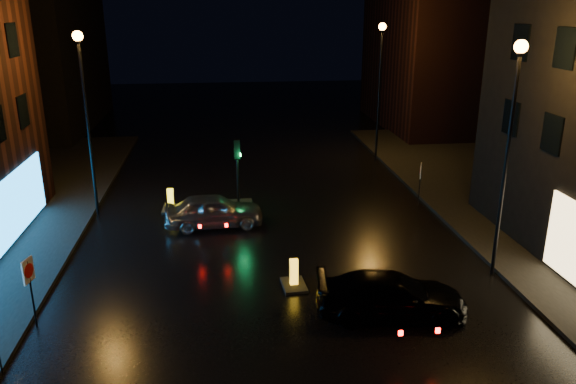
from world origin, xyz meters
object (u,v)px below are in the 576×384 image
at_px(silver_hatchback, 214,211).
at_px(road_sign_left, 29,277).
at_px(bollard_far, 171,205).
at_px(road_sign_right, 420,174).
at_px(bollard_near, 294,280).
at_px(traffic_signal, 238,199).
at_px(dark_sedan, 391,295).

xyz_separation_m(silver_hatchback, road_sign_left, (-5.42, -7.64, 0.98)).
xyz_separation_m(bollard_far, road_sign_right, (12.06, -0.80, 1.36)).
xyz_separation_m(bollard_near, bollard_far, (-4.87, 8.35, 0.01)).
bearing_deg(road_sign_left, traffic_signal, 69.21).
relative_size(traffic_signal, road_sign_left, 1.50).
height_order(traffic_signal, road_sign_right, traffic_signal).
height_order(dark_sedan, bollard_near, dark_sedan).
relative_size(silver_hatchback, bollard_near, 3.48).
height_order(silver_hatchback, road_sign_left, road_sign_left).
relative_size(dark_sedan, bollard_far, 3.80).
bearing_deg(road_sign_left, silver_hatchback, 68.16).
height_order(bollard_far, road_sign_right, road_sign_right).
bearing_deg(bollard_near, traffic_signal, 97.56).
relative_size(traffic_signal, dark_sedan, 0.72).
distance_m(traffic_signal, dark_sedan, 11.22).
bearing_deg(silver_hatchback, road_sign_right, -84.45).
bearing_deg(bollard_far, silver_hatchback, -46.37).
xyz_separation_m(silver_hatchback, dark_sedan, (5.62, -8.28, -0.05)).
bearing_deg(traffic_signal, silver_hatchback, -120.05).
relative_size(bollard_far, road_sign_right, 0.59).
distance_m(dark_sedan, bollard_near, 3.64).
height_order(traffic_signal, road_sign_left, traffic_signal).
distance_m(bollard_near, road_sign_right, 10.51).
height_order(bollard_near, road_sign_right, road_sign_right).
bearing_deg(bollard_near, road_sign_left, -172.81).
relative_size(dark_sedan, bollard_near, 3.83).
xyz_separation_m(traffic_signal, bollard_far, (-3.24, 0.31, -0.27)).
bearing_deg(bollard_near, road_sign_right, 42.49).
distance_m(dark_sedan, bollard_far, 13.11).
xyz_separation_m(dark_sedan, road_sign_right, (4.37, 9.80, 0.91)).
bearing_deg(dark_sedan, bollard_far, 42.68).
distance_m(bollard_near, bollard_far, 9.67).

